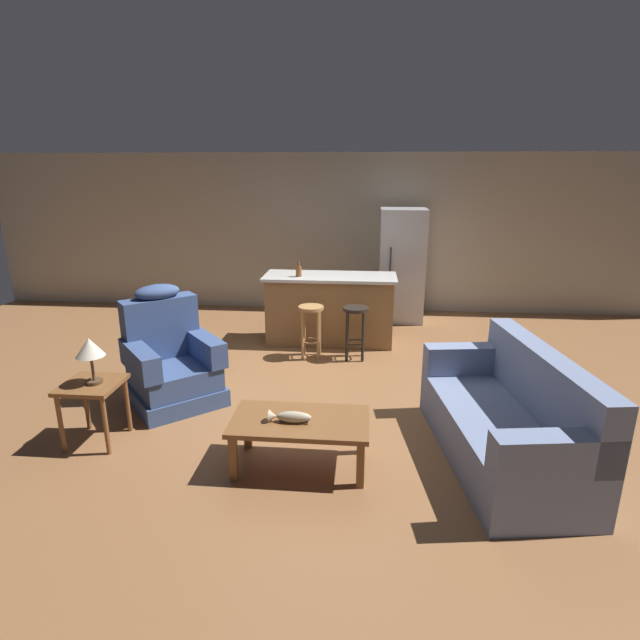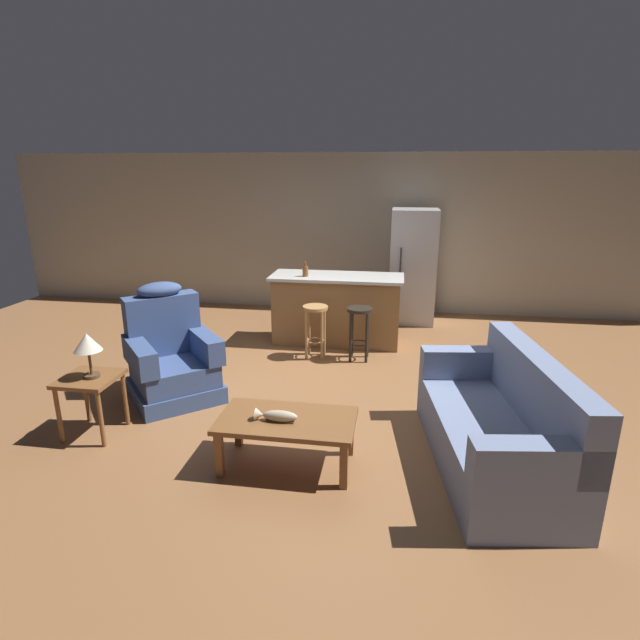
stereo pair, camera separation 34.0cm
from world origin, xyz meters
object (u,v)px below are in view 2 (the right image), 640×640
object	(u,v)px
fish_figurine	(276,416)
couch	(499,427)
table_lamp	(87,344)
refrigerator	(413,267)
kitchen_island	(337,309)
bar_stool_right	(359,324)
end_table	(90,387)
recliner_near_lamp	(171,358)
coffee_table	(287,425)
bar_stool_left	(315,322)
bottle_tall_green	(305,271)

from	to	relation	value
fish_figurine	couch	xyz separation A→B (m)	(1.76, 0.32, -0.12)
table_lamp	refrigerator	bearing A→B (deg)	54.97
kitchen_island	bar_stool_right	distance (m)	0.73
end_table	bar_stool_right	world-z (taller)	bar_stool_right
fish_figurine	recliner_near_lamp	bearing A→B (deg)	140.94
coffee_table	refrigerator	xyz separation A→B (m)	(1.05, 4.30, 0.52)
couch	table_lamp	distance (m)	3.55
table_lamp	kitchen_island	world-z (taller)	table_lamp
couch	end_table	bearing A→B (deg)	-7.30
bar_stool_left	fish_figurine	bearing A→B (deg)	-87.51
coffee_table	bar_stool_left	bearing A→B (deg)	94.23
coffee_table	fish_figurine	bearing A→B (deg)	-143.81
bottle_tall_green	table_lamp	bearing A→B (deg)	-117.03
kitchen_island	bar_stool_left	size ratio (longest dim) A/B	2.65
couch	bar_stool_right	size ratio (longest dim) A/B	2.94
bar_stool_right	bottle_tall_green	xyz separation A→B (m)	(-0.78, 0.51, 0.55)
bottle_tall_green	recliner_near_lamp	bearing A→B (deg)	-120.13
couch	table_lamp	world-z (taller)	table_lamp
coffee_table	bar_stool_left	world-z (taller)	bar_stool_left
end_table	refrigerator	bearing A→B (deg)	54.62
kitchen_island	bottle_tall_green	size ratio (longest dim) A/B	8.97
couch	bar_stool_right	world-z (taller)	couch
table_lamp	bar_stool_left	world-z (taller)	table_lamp
fish_figurine	bar_stool_right	size ratio (longest dim) A/B	0.50
coffee_table	couch	distance (m)	1.71
kitchen_island	bar_stool_right	bearing A→B (deg)	-59.71
table_lamp	bar_stool_left	size ratio (longest dim) A/B	0.60
fish_figurine	kitchen_island	xyz separation A→B (m)	(0.08, 3.16, 0.02)
coffee_table	bar_stool_right	world-z (taller)	bar_stool_right
bar_stool_right	bottle_tall_green	distance (m)	1.09
fish_figurine	kitchen_island	bearing A→B (deg)	88.49
coffee_table	kitchen_island	world-z (taller)	kitchen_island
fish_figurine	refrigerator	distance (m)	4.52
end_table	table_lamp	distance (m)	0.41
fish_figurine	kitchen_island	size ratio (longest dim) A/B	0.19
end_table	coffee_table	bearing A→B (deg)	-6.81
coffee_table	bottle_tall_green	xyz separation A→B (m)	(-0.40, 2.98, 0.66)
coffee_table	fish_figurine	world-z (taller)	fish_figurine
kitchen_island	refrigerator	world-z (taller)	refrigerator
couch	refrigerator	world-z (taller)	refrigerator
bar_stool_right	fish_figurine	bearing A→B (deg)	-100.13
coffee_table	couch	bearing A→B (deg)	9.10
refrigerator	bottle_tall_green	xyz separation A→B (m)	(-1.45, -1.32, 0.15)
couch	bottle_tall_green	bearing A→B (deg)	-60.41
end_table	table_lamp	bearing A→B (deg)	-5.77
recliner_near_lamp	kitchen_island	size ratio (longest dim) A/B	0.67
recliner_near_lamp	refrigerator	bearing A→B (deg)	100.58
coffee_table	bar_stool_left	xyz separation A→B (m)	(-0.18, 2.47, 0.11)
recliner_near_lamp	table_lamp	bearing A→B (deg)	-60.78
table_lamp	bar_stool_right	size ratio (longest dim) A/B	0.60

